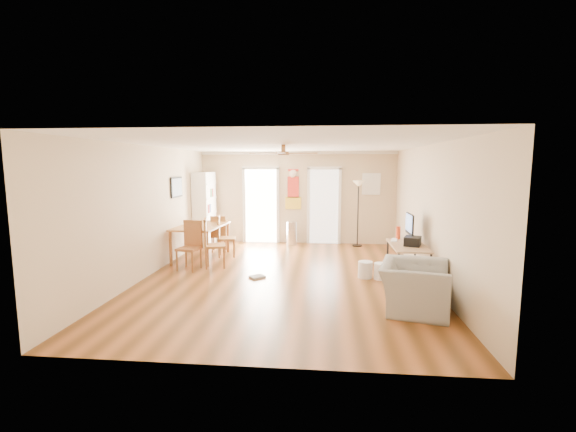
# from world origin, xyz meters

# --- Properties ---
(floor) EXTENTS (7.00, 7.00, 0.00)m
(floor) POSITION_xyz_m (0.00, 0.00, 0.00)
(floor) COLOR brown
(floor) RESTS_ON ground
(ceiling) EXTENTS (5.50, 7.00, 0.00)m
(ceiling) POSITION_xyz_m (0.00, 0.00, 2.60)
(ceiling) COLOR silver
(ceiling) RESTS_ON floor
(wall_back) EXTENTS (5.50, 0.04, 2.60)m
(wall_back) POSITION_xyz_m (0.00, 3.50, 1.30)
(wall_back) COLOR beige
(wall_back) RESTS_ON floor
(wall_front) EXTENTS (5.50, 0.04, 2.60)m
(wall_front) POSITION_xyz_m (0.00, -3.50, 1.30)
(wall_front) COLOR beige
(wall_front) RESTS_ON floor
(wall_left) EXTENTS (0.04, 7.00, 2.60)m
(wall_left) POSITION_xyz_m (-2.75, 0.00, 1.30)
(wall_left) COLOR beige
(wall_left) RESTS_ON floor
(wall_right) EXTENTS (0.04, 7.00, 2.60)m
(wall_right) POSITION_xyz_m (2.75, 0.00, 1.30)
(wall_right) COLOR beige
(wall_right) RESTS_ON floor
(crown_molding) EXTENTS (5.50, 7.00, 0.08)m
(crown_molding) POSITION_xyz_m (0.00, 0.00, 2.56)
(crown_molding) COLOR white
(crown_molding) RESTS_ON wall_back
(kitchen_doorway) EXTENTS (0.90, 0.10, 2.10)m
(kitchen_doorway) POSITION_xyz_m (-1.05, 3.48, 1.05)
(kitchen_doorway) COLOR white
(kitchen_doorway) RESTS_ON wall_back
(bathroom_doorway) EXTENTS (0.80, 0.10, 2.10)m
(bathroom_doorway) POSITION_xyz_m (0.75, 3.48, 1.05)
(bathroom_doorway) COLOR white
(bathroom_doorway) RESTS_ON wall_back
(wall_decal) EXTENTS (0.46, 0.03, 1.10)m
(wall_decal) POSITION_xyz_m (-0.13, 3.48, 1.55)
(wall_decal) COLOR red
(wall_decal) RESTS_ON wall_back
(ac_grille) EXTENTS (0.50, 0.04, 0.60)m
(ac_grille) POSITION_xyz_m (2.05, 3.47, 1.70)
(ac_grille) COLOR white
(ac_grille) RESTS_ON wall_back
(framed_poster) EXTENTS (0.04, 0.66, 0.48)m
(framed_poster) POSITION_xyz_m (-2.73, 1.40, 1.70)
(framed_poster) COLOR black
(framed_poster) RESTS_ON wall_left
(ceiling_fan) EXTENTS (1.24, 1.24, 0.20)m
(ceiling_fan) POSITION_xyz_m (0.00, -0.30, 2.43)
(ceiling_fan) COLOR #593819
(ceiling_fan) RESTS_ON ceiling
(bookshelf) EXTENTS (0.55, 0.96, 2.03)m
(bookshelf) POSITION_xyz_m (-2.53, 2.86, 1.01)
(bookshelf) COLOR white
(bookshelf) RESTS_ON floor
(dining_table) EXTENTS (1.06, 1.67, 0.80)m
(dining_table) POSITION_xyz_m (-2.15, 1.38, 0.40)
(dining_table) COLOR #9F6E33
(dining_table) RESTS_ON floor
(dining_chair_right_a) EXTENTS (0.48, 0.48, 1.00)m
(dining_chair_right_a) POSITION_xyz_m (-1.60, 1.64, 0.50)
(dining_chair_right_a) COLOR olive
(dining_chair_right_a) RESTS_ON floor
(dining_chair_right_b) EXTENTS (0.54, 0.54, 1.06)m
(dining_chair_right_b) POSITION_xyz_m (-1.60, 0.63, 0.53)
(dining_chair_right_b) COLOR #A66635
(dining_chair_right_b) RESTS_ON floor
(dining_chair_near) EXTENTS (0.49, 0.49, 1.03)m
(dining_chair_near) POSITION_xyz_m (-2.10, 0.36, 0.51)
(dining_chair_near) COLOR #A05F33
(dining_chair_near) RESTS_ON floor
(dining_chair_far) EXTENTS (0.44, 0.44, 0.93)m
(dining_chair_far) POSITION_xyz_m (-1.94, 2.17, 0.47)
(dining_chair_far) COLOR olive
(dining_chair_far) RESTS_ON floor
(trash_can) EXTENTS (0.34, 0.34, 0.66)m
(trash_can) POSITION_xyz_m (-0.14, 3.16, 0.33)
(trash_can) COLOR silver
(trash_can) RESTS_ON floor
(torchiere_lamp) EXTENTS (0.37, 0.37, 1.81)m
(torchiere_lamp) POSITION_xyz_m (1.68, 3.18, 0.90)
(torchiere_lamp) COLOR black
(torchiere_lamp) RESTS_ON floor
(computer_desk) EXTENTS (0.64, 1.28, 0.69)m
(computer_desk) POSITION_xyz_m (2.38, 0.06, 0.34)
(computer_desk) COLOR tan
(computer_desk) RESTS_ON floor
(imac) EXTENTS (0.20, 0.62, 0.57)m
(imac) POSITION_xyz_m (2.47, 0.39, 0.97)
(imac) COLOR black
(imac) RESTS_ON computer_desk
(keyboard) EXTENTS (0.20, 0.37, 0.01)m
(keyboard) POSITION_xyz_m (2.20, 0.52, 0.69)
(keyboard) COLOR white
(keyboard) RESTS_ON computer_desk
(printer) EXTENTS (0.38, 0.41, 0.17)m
(printer) POSITION_xyz_m (2.45, -0.00, 0.77)
(printer) COLOR black
(printer) RESTS_ON computer_desk
(orange_bottle) EXTENTS (0.09, 0.09, 0.26)m
(orange_bottle) POSITION_xyz_m (2.30, 0.65, 0.82)
(orange_bottle) COLOR #FB4216
(orange_bottle) RESTS_ON computer_desk
(wastebasket_a) EXTENTS (0.31, 0.31, 0.32)m
(wastebasket_a) POSITION_xyz_m (1.88, 0.03, 0.16)
(wastebasket_a) COLOR white
(wastebasket_a) RESTS_ON floor
(wastebasket_b) EXTENTS (0.31, 0.31, 0.33)m
(wastebasket_b) POSITION_xyz_m (1.59, 0.10, 0.16)
(wastebasket_b) COLOR silver
(wastebasket_b) RESTS_ON floor
(floor_cloth) EXTENTS (0.35, 0.35, 0.04)m
(floor_cloth) POSITION_xyz_m (-0.55, -0.11, 0.02)
(floor_cloth) COLOR #969792
(floor_cloth) RESTS_ON floor
(armchair) EXTENTS (1.23, 1.33, 0.73)m
(armchair) POSITION_xyz_m (2.15, -1.58, 0.37)
(armchair) COLOR gray
(armchair) RESTS_ON floor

